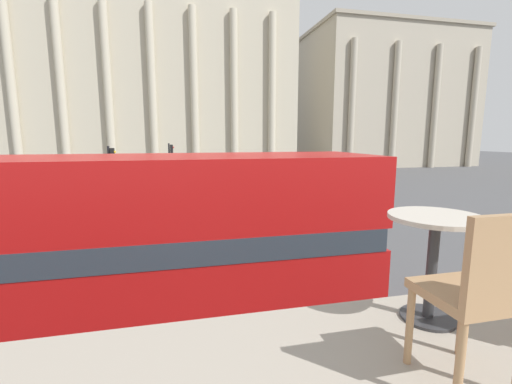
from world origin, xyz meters
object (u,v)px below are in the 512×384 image
Objects in this scene: double_decker_bus at (101,253)px; plaza_building_right at (383,100)px; traffic_light_near at (55,205)px; pedestrian_grey at (245,199)px; cafe_chair_0 at (479,291)px; car_white at (241,187)px; car_maroon at (104,205)px; traffic_light_far at (171,164)px; plaza_building_left at (155,84)px; traffic_light_mid at (111,174)px; cafe_dining_table at (434,244)px; pedestrian_red at (37,218)px.

double_decker_bus is 59.36m from plaza_building_right.
traffic_light_near is 10.73m from pedestrian_grey.
cafe_chair_0 is 0.22× the size of car_white.
car_white is at bearing -12.24° from car_maroon.
double_decker_bus reaches higher than traffic_light_near.
car_maroon is at bearing -128.22° from traffic_light_far.
plaza_building_left reaches higher than traffic_light_mid.
plaza_building_left is 24.81m from traffic_light_far.
cafe_dining_table is at bearing -85.03° from plaza_building_left.
cafe_dining_table is 0.18× the size of traffic_light_mid.
plaza_building_right is 16.53× the size of pedestrian_grey.
pedestrian_red reaches higher than car_white.
car_white is at bearing 85.57° from cafe_chair_0.
cafe_chair_0 is 48.03m from plaza_building_left.
double_decker_bus reaches higher than car_maroon.
traffic_light_mid reaches higher than pedestrian_grey.
pedestrian_red is at bearing -163.17° from car_maroon.
pedestrian_grey is at bearing -132.46° from plaza_building_right.
car_white is at bearing -27.67° from pedestrian_grey.
cafe_dining_table is 0.17× the size of car_maroon.
car_maroon is (-8.98, -5.44, 0.00)m from car_white.
plaza_building_right is 51.55m from car_maroon.
plaza_building_left is 30.90m from traffic_light_mid.
car_white is (3.20, 24.30, -3.16)m from cafe_dining_table.
plaza_building_right is 45.44m from traffic_light_far.
plaza_building_left is 8.57× the size of car_white.
traffic_light_far reaches higher than pedestrian_red.
traffic_light_far is 2.61× the size of pedestrian_grey.
traffic_light_mid reaches higher than car_white.
pedestrian_red is (-2.95, -1.96, -1.74)m from traffic_light_mid.
double_decker_bus reaches higher than cafe_dining_table.
plaza_building_right reaches higher than cafe_chair_0.
pedestrian_red is (-2.14, -3.76, 0.23)m from car_maroon.
traffic_light_near is (-38.75, -40.21, -8.61)m from plaza_building_right.
plaza_building_right is (36.94, 4.78, -0.75)m from plaza_building_left.
traffic_light_far reaches higher than cafe_dining_table.
pedestrian_red is at bearing 117.78° from traffic_light_near.
cafe_chair_0 is at bearing -117.66° from car_maroon.
car_maroon is at bearing -93.53° from plaza_building_left.
traffic_light_far is 6.30m from car_maroon.
plaza_building_right reaches higher than traffic_light_far.
car_maroon is (-5.50, 19.47, -3.14)m from cafe_chair_0.
traffic_light_far is at bearing 18.83° from pedestrian_grey.
traffic_light_mid is (-4.70, 17.67, -1.17)m from cafe_chair_0.
double_decker_bus reaches higher than pedestrian_red.
plaza_building_left reaches higher than traffic_light_near.
car_white is 6.34m from pedestrian_grey.
car_white is 1.00× the size of car_maroon.
plaza_building_left is at bearing 94.97° from cafe_dining_table.
pedestrian_grey is (7.29, 0.96, -1.77)m from traffic_light_mid.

